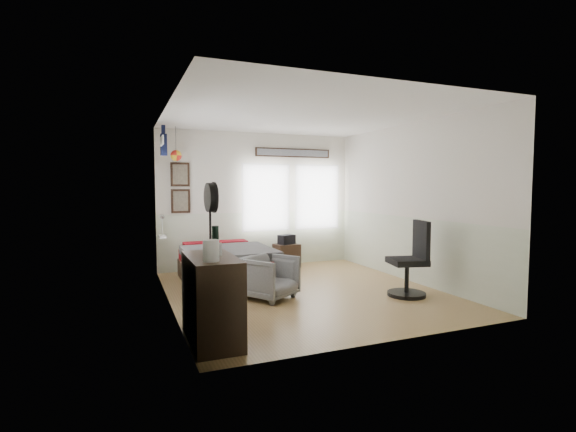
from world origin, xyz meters
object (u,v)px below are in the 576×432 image
Objects in this scene: task_chair at (411,265)px; bed at (226,266)px; armchair at (269,277)px; dresser at (212,299)px; nightstand at (287,256)px.

bed is at bearing 156.06° from task_chair.
armchair is (0.36, -1.18, 0.01)m from bed.
dresser is 1.75m from armchair.
dresser reaches higher than bed.
dresser is 4.11m from nightstand.
armchair is at bearing 175.97° from task_chair.
nightstand is at bearing 28.99° from armchair.
armchair reaches higher than nightstand.
task_chair is at bearing -37.70° from bed.
bed is at bearing -153.65° from nightstand.
task_chair is at bearing -77.92° from nightstand.
dresser reaches higher than armchair.
bed is 1.71× the size of task_chair.
dresser is 1.45× the size of armchair.
nightstand is (2.22, 3.45, -0.22)m from dresser.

